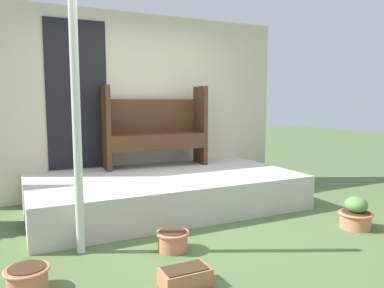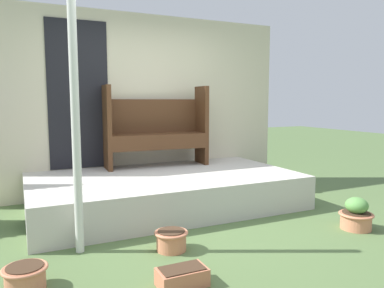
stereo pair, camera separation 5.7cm
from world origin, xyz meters
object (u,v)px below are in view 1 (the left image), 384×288
object	(u,v)px
bench	(155,127)
flower_pot_left	(27,277)
support_post	(77,124)
planter_box_rect	(185,277)
flower_pot_middle	(173,239)
flower_pot_right	(356,215)

from	to	relation	value
bench	flower_pot_left	size ratio (longest dim) A/B	4.58
support_post	bench	distance (m)	2.16
bench	planter_box_rect	world-z (taller)	bench
support_post	planter_box_rect	size ratio (longest dim) A/B	6.37
flower_pot_left	planter_box_rect	size ratio (longest dim) A/B	0.88
flower_pot_left	flower_pot_middle	xyz separation A→B (m)	(1.22, 0.21, 0.00)
bench	flower_pot_middle	world-z (taller)	bench
flower_pot_right	planter_box_rect	world-z (taller)	flower_pot_right
flower_pot_right	support_post	bearing A→B (deg)	167.23
support_post	planter_box_rect	bearing A→B (deg)	-58.78
planter_box_rect	support_post	bearing A→B (deg)	121.22
support_post	flower_pot_left	bearing A→B (deg)	-130.81
bench	flower_pot_middle	size ratio (longest dim) A/B	4.74
bench	flower_pot_left	distance (m)	2.99
flower_pot_middle	flower_pot_right	size ratio (longest dim) A/B	0.87
flower_pot_middle	flower_pot_right	distance (m)	2.02
bench	planter_box_rect	xyz separation A→B (m)	(-0.75, -2.65, -0.92)
support_post	flower_pot_left	world-z (taller)	support_post
support_post	flower_pot_middle	xyz separation A→B (m)	(0.76, -0.32, -1.05)
flower_pot_left	bench	bearing A→B (deg)	50.91
flower_pot_left	planter_box_rect	world-z (taller)	flower_pot_left
flower_pot_middle	planter_box_rect	bearing A→B (deg)	-105.13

